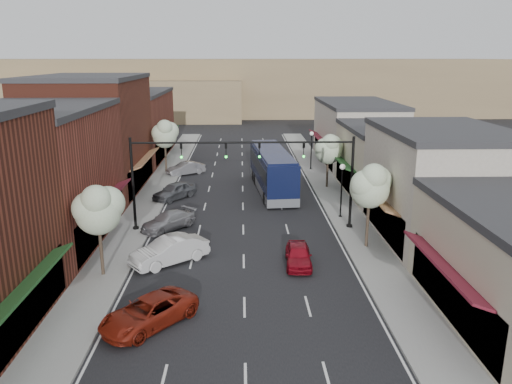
{
  "coord_description": "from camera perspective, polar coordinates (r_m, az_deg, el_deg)",
  "views": [
    {
      "loc": [
        -0.09,
        -27.35,
        12.53
      ],
      "look_at": [
        1.04,
        10.63,
        2.2
      ],
      "focal_mm": 35.0,
      "sensor_mm": 36.0,
      "label": 1
    }
  ],
  "objects": [
    {
      "name": "hill_near",
      "position": [
        108.59,
        -15.2,
        10.19
      ],
      "size": [
        50.0,
        20.0,
        8.0
      ],
      "primitive_type": "cube",
      "color": "#7A6647",
      "rests_on": "ground"
    },
    {
      "name": "parked_car_b",
      "position": [
        31.82,
        -9.85,
        -6.62
      ],
      "size": [
        5.01,
        4.43,
        1.64
      ],
      "primitive_type": "imported",
      "rotation": [
        0.0,
        0.0,
        -0.91
      ],
      "color": "silver",
      "rests_on": "ground"
    },
    {
      "name": "tree_right_far",
      "position": [
        48.8,
        8.32,
        4.97
      ],
      "size": [
        2.85,
        2.65,
        5.43
      ],
      "color": "#47382B",
      "rests_on": "ground"
    },
    {
      "name": "parked_car_e",
      "position": [
        55.23,
        -8.02,
        2.69
      ],
      "size": [
        4.36,
        3.56,
        1.4
      ],
      "primitive_type": "imported",
      "rotation": [
        0.0,
        0.0,
        -0.99
      ],
      "color": "#96959A",
      "rests_on": "ground"
    },
    {
      "name": "curb_right",
      "position": [
        48.04,
        6.85,
        0.07
      ],
      "size": [
        0.25,
        73.0,
        0.17
      ],
      "primitive_type": "cube",
      "color": "gray",
      "rests_on": "ground"
    },
    {
      "name": "hill_far",
      "position": [
        117.53,
        -1.69,
        12.02
      ],
      "size": [
        120.0,
        30.0,
        12.0
      ],
      "primitive_type": "cube",
      "color": "#7A6647",
      "rests_on": "ground"
    },
    {
      "name": "bldg_left_midfar",
      "position": [
        49.93,
        -18.25,
        6.24
      ],
      "size": [
        10.14,
        14.1,
        10.9
      ],
      "color": "#5F281B",
      "rests_on": "ground"
    },
    {
      "name": "tree_left_far",
      "position": [
        54.5,
        -10.36,
        6.6
      ],
      "size": [
        2.85,
        2.65,
        6.13
      ],
      "color": "#47382B",
      "rests_on": "ground"
    },
    {
      "name": "ground",
      "position": [
        30.09,
        -1.39,
        -9.41
      ],
      "size": [
        160.0,
        160.0,
        0.0
      ],
      "primitive_type": "plane",
      "color": "black",
      "rests_on": "ground"
    },
    {
      "name": "signal_mast_left",
      "position": [
        36.64,
        -10.35,
        2.49
      ],
      "size": [
        8.22,
        0.46,
        7.0
      ],
      "color": "black",
      "rests_on": "ground"
    },
    {
      "name": "parked_car_c",
      "position": [
        37.95,
        -9.99,
        -3.27
      ],
      "size": [
        4.39,
        4.55,
        1.31
      ],
      "primitive_type": "imported",
      "rotation": [
        0.0,
        0.0,
        -0.74
      ],
      "color": "gray",
      "rests_on": "ground"
    },
    {
      "name": "lamp_post_near",
      "position": [
        39.82,
        9.78,
        1.14
      ],
      "size": [
        0.44,
        0.44,
        4.44
      ],
      "color": "black",
      "rests_on": "ground"
    },
    {
      "name": "bldg_right_midnear",
      "position": [
        37.12,
        20.2,
        0.82
      ],
      "size": [
        9.14,
        12.1,
        7.9
      ],
      "color": "#BDB2A2",
      "rests_on": "ground"
    },
    {
      "name": "coach_bus",
      "position": [
        47.8,
        1.87,
        2.54
      ],
      "size": [
        3.95,
        13.14,
        3.95
      ],
      "rotation": [
        0.0,
        0.0,
        0.09
      ],
      "color": "#0D1335",
      "rests_on": "ground"
    },
    {
      "name": "curb_left",
      "position": [
        48.01,
        -9.91,
        -0.06
      ],
      "size": [
        0.25,
        73.0,
        0.17
      ],
      "primitive_type": "cube",
      "color": "gray",
      "rests_on": "ground"
    },
    {
      "name": "sidewalk_right",
      "position": [
        48.27,
        8.49,
        0.08
      ],
      "size": [
        2.8,
        73.0,
        0.15
      ],
      "primitive_type": "cube",
      "color": "gray",
      "rests_on": "ground"
    },
    {
      "name": "sidewalk_left",
      "position": [
        48.24,
        -11.56,
        -0.07
      ],
      "size": [
        2.8,
        73.0,
        0.15
      ],
      "primitive_type": "cube",
      "color": "gray",
      "rests_on": "ground"
    },
    {
      "name": "bldg_left_midnear",
      "position": [
        37.07,
        -24.08,
        1.6
      ],
      "size": [
        10.14,
        14.1,
        9.4
      ],
      "color": "brown",
      "rests_on": "ground"
    },
    {
      "name": "parked_car_a",
      "position": [
        25.13,
        -12.16,
        -13.28
      ],
      "size": [
        4.99,
        5.26,
        1.38
      ],
      "primitive_type": "imported",
      "rotation": [
        0.0,
        0.0,
        -0.71
      ],
      "color": "maroon",
      "rests_on": "ground"
    },
    {
      "name": "signal_mast_right",
      "position": [
        36.67,
        7.31,
        2.63
      ],
      "size": [
        8.22,
        0.46,
        7.0
      ],
      "color": "black",
      "rests_on": "ground"
    },
    {
      "name": "tree_left_near",
      "position": [
        29.68,
        -17.6,
        -1.79
      ],
      "size": [
        2.85,
        2.65,
        5.69
      ],
      "color": "#47382B",
      "rests_on": "ground"
    },
    {
      "name": "parked_car_d",
      "position": [
        45.87,
        -9.29,
        0.14
      ],
      "size": [
        4.1,
        4.64,
        1.52
      ],
      "primitive_type": "imported",
      "rotation": [
        0.0,
        0.0,
        -0.64
      ],
      "color": "#4F5155",
      "rests_on": "ground"
    },
    {
      "name": "bldg_right_midfar",
      "position": [
        48.32,
        14.95,
        3.52
      ],
      "size": [
        9.14,
        12.1,
        6.4
      ],
      "color": "#B5AA90",
      "rests_on": "ground"
    },
    {
      "name": "bldg_right_far",
      "position": [
        61.58,
        11.35,
        6.63
      ],
      "size": [
        9.14,
        16.1,
        7.4
      ],
      "color": "#BDB2A2",
      "rests_on": "ground"
    },
    {
      "name": "bldg_left_far",
      "position": [
        65.45,
        -14.28,
        7.4
      ],
      "size": [
        10.14,
        18.1,
        8.4
      ],
      "color": "brown",
      "rests_on": "ground"
    },
    {
      "name": "lamp_post_far",
      "position": [
        56.72,
        6.35,
        5.45
      ],
      "size": [
        0.44,
        0.44,
        4.44
      ],
      "color": "black",
      "rests_on": "ground"
    },
    {
      "name": "red_hatchback",
      "position": [
        31.22,
        4.86,
        -7.19
      ],
      "size": [
        1.79,
        3.98,
        1.33
      ],
      "primitive_type": "imported",
      "rotation": [
        0.0,
        0.0,
        -0.06
      ],
      "color": "maroon",
      "rests_on": "ground"
    },
    {
      "name": "tree_right_near",
      "position": [
        33.41,
        12.99,
        0.81
      ],
      "size": [
        2.85,
        2.65,
        5.95
      ],
      "color": "#47382B",
      "rests_on": "ground"
    }
  ]
}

